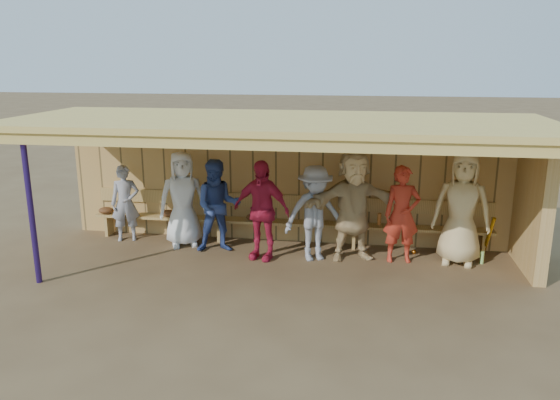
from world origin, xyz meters
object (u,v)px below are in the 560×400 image
object	(u,v)px
player_d	(261,210)
player_g	(402,214)
player_b	(183,199)
player_e	(315,213)
player_c	(218,206)
bench	(286,217)
player_a	(125,203)
player_h	(462,208)
player_f	(353,205)

from	to	relation	value
player_d	player_g	bearing A→B (deg)	19.09
player_b	player_e	bearing A→B (deg)	-32.27
player_c	bench	distance (m)	1.36
player_a	player_b	world-z (taller)	player_b
player_a	player_h	world-z (taller)	player_h
player_g	player_c	bearing A→B (deg)	172.92
player_g	bench	size ratio (longest dim) A/B	0.22
player_c	player_g	size ratio (longest dim) A/B	1.01
player_c	player_g	world-z (taller)	player_c
player_e	player_b	bearing A→B (deg)	147.15
player_e	player_g	size ratio (longest dim) A/B	1.00
player_a	bench	distance (m)	3.12
player_b	player_h	size ratio (longest dim) A/B	0.92
player_f	player_g	xyz separation A→B (m)	(0.83, -0.01, -0.13)
player_c	player_g	bearing A→B (deg)	-15.79
player_b	player_d	world-z (taller)	player_b
player_f	player_h	world-z (taller)	player_h
player_a	player_g	xyz separation A→B (m)	(5.20, -0.34, 0.11)
player_c	bench	world-z (taller)	player_c
player_d	player_g	size ratio (longest dim) A/B	1.04
player_a	player_e	bearing A→B (deg)	-26.79
player_h	player_b	bearing A→B (deg)	-171.68
player_g	bench	world-z (taller)	player_g
player_e	bench	xyz separation A→B (m)	(-0.62, 0.80, -0.32)
player_a	player_f	bearing A→B (deg)	-23.63
player_b	player_f	world-z (taller)	player_f
player_a	player_h	xyz separation A→B (m)	(6.20, -0.27, 0.24)
player_g	bench	bearing A→B (deg)	155.99
player_c	player_g	xyz separation A→B (m)	(3.27, -0.01, -0.01)
player_a	player_g	world-z (taller)	player_g
player_a	player_f	xyz separation A→B (m)	(4.37, -0.33, 0.24)
player_d	player_f	size ratio (longest dim) A/B	0.90
player_c	player_f	world-z (taller)	player_f
player_a	player_d	xyz separation A→B (m)	(2.78, -0.57, 0.14)
player_d	bench	distance (m)	1.00
player_d	player_e	xyz separation A→B (m)	(0.93, 0.08, -0.04)
player_e	player_f	size ratio (longest dim) A/B	0.86
player_c	player_e	world-z (taller)	player_c
player_d	player_e	world-z (taller)	player_d
player_f	player_d	bearing A→B (deg)	170.54
player_h	bench	distance (m)	3.18
player_f	bench	bearing A→B (deg)	135.38
player_a	player_b	bearing A→B (deg)	-24.34
player_e	player_g	world-z (taller)	player_g
player_g	player_e	bearing A→B (deg)	178.78
player_c	bench	bearing A→B (deg)	13.18
player_e	bench	bearing A→B (deg)	103.68
player_f	player_h	distance (m)	1.83
player_e	player_f	xyz separation A→B (m)	(0.66, 0.16, 0.14)
player_b	player_d	bearing A→B (deg)	-39.97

